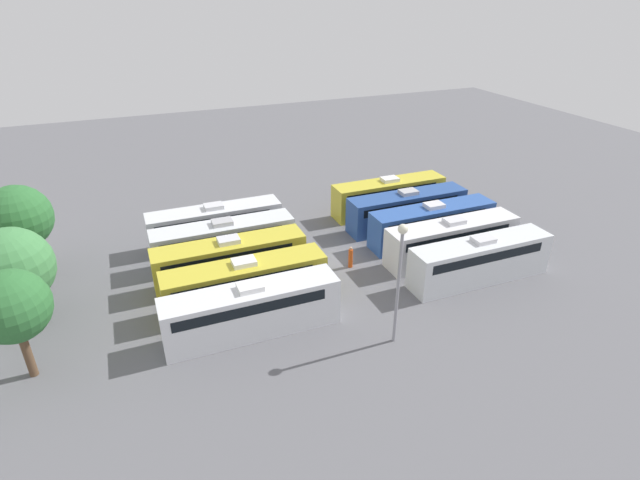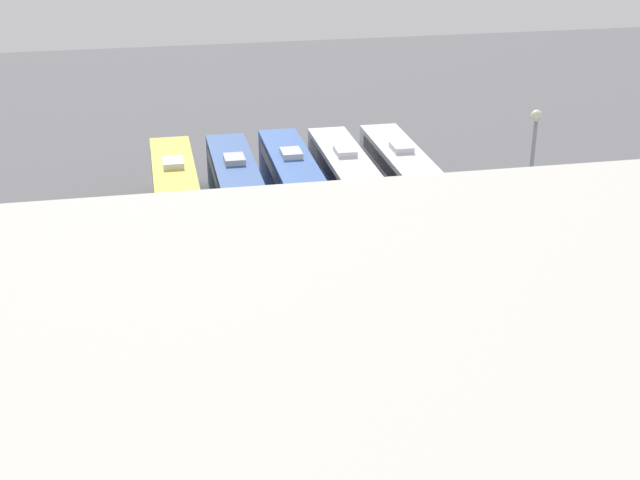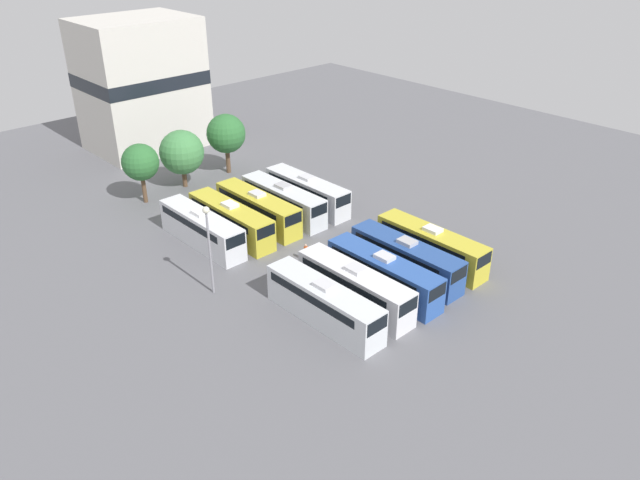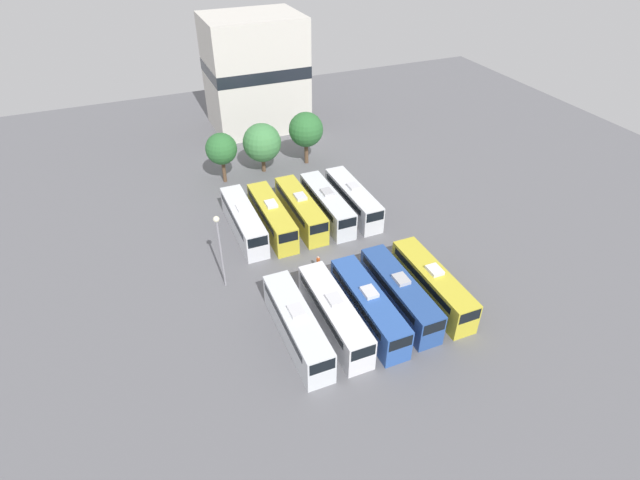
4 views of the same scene
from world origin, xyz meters
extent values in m
plane|color=slate|center=(0.00, 0.00, 0.00)|extent=(119.10, 119.10, 0.00)
cube|color=silver|center=(-6.98, -8.79, 1.64)|extent=(2.48, 11.42, 3.29)
cube|color=black|center=(-6.98, -8.50, 2.58)|extent=(2.52, 9.71, 0.72)
cube|color=black|center=(-6.98, -14.49, 2.56)|extent=(2.18, 0.08, 1.15)
cube|color=silver|center=(-6.98, -8.79, 3.46)|extent=(1.20, 1.60, 0.35)
cube|color=silver|center=(-3.41, -8.76, 1.64)|extent=(2.48, 11.42, 3.29)
cube|color=black|center=(-3.41, -8.47, 2.58)|extent=(2.52, 9.71, 0.72)
cube|color=black|center=(-3.41, -14.46, 2.56)|extent=(2.18, 0.08, 1.15)
cube|color=silver|center=(-3.41, -8.76, 3.46)|extent=(1.20, 1.60, 0.35)
cube|color=#2D56A8|center=(-0.12, -9.03, 1.64)|extent=(2.48, 11.42, 3.29)
cube|color=black|center=(-0.12, -8.75, 2.58)|extent=(2.52, 9.71, 0.72)
cube|color=black|center=(-0.12, -14.73, 2.56)|extent=(2.18, 0.08, 1.15)
cube|color=silver|center=(-0.12, -9.03, 3.46)|extent=(1.20, 1.60, 0.35)
cube|color=#284C93|center=(3.38, -8.60, 1.64)|extent=(2.48, 11.42, 3.29)
cube|color=black|center=(3.38, -8.31, 2.58)|extent=(2.52, 9.71, 0.72)
cube|color=black|center=(3.38, -14.30, 2.56)|extent=(2.18, 0.08, 1.15)
cube|color=#B2B2B7|center=(3.38, -8.60, 3.46)|extent=(1.20, 1.60, 0.35)
cube|color=gold|center=(6.97, -8.66, 1.64)|extent=(2.48, 11.42, 3.29)
cube|color=black|center=(6.97, -8.38, 2.58)|extent=(2.52, 9.71, 0.72)
cube|color=black|center=(6.97, -14.36, 2.56)|extent=(2.18, 0.08, 1.15)
cube|color=white|center=(6.97, -8.66, 3.46)|extent=(1.20, 1.60, 0.35)
cube|color=silver|center=(-6.79, 9.03, 1.64)|extent=(2.48, 11.42, 3.29)
cube|color=black|center=(-6.79, 9.31, 2.58)|extent=(2.52, 9.71, 0.72)
cube|color=black|center=(-6.79, 3.32, 2.56)|extent=(2.18, 0.08, 1.15)
cube|color=white|center=(-6.79, 9.03, 3.46)|extent=(1.20, 1.60, 0.35)
cube|color=gold|center=(-3.55, 8.60, 1.64)|extent=(2.48, 11.42, 3.29)
cube|color=black|center=(-3.55, 8.88, 2.58)|extent=(2.52, 9.71, 0.72)
cube|color=black|center=(-3.55, 2.90, 2.56)|extent=(2.18, 0.08, 1.15)
cube|color=white|center=(-3.55, 8.60, 3.46)|extent=(1.20, 1.60, 0.35)
cube|color=gold|center=(0.09, 8.84, 1.64)|extent=(2.48, 11.42, 3.29)
cube|color=black|center=(0.09, 9.12, 2.58)|extent=(2.52, 9.71, 0.72)
cube|color=black|center=(0.09, 3.14, 2.56)|extent=(2.18, 0.08, 1.15)
cube|color=silver|center=(0.09, 8.84, 3.46)|extent=(1.20, 1.60, 0.35)
cube|color=silver|center=(3.38, 8.60, 1.64)|extent=(2.48, 11.42, 3.29)
cube|color=black|center=(3.38, 8.89, 2.58)|extent=(2.52, 9.71, 0.72)
cube|color=black|center=(3.38, 2.90, 2.56)|extent=(2.18, 0.08, 1.15)
cube|color=#B2B2B7|center=(3.38, 8.60, 3.46)|extent=(1.20, 1.60, 0.35)
cube|color=silver|center=(6.82, 8.59, 1.64)|extent=(2.48, 11.42, 3.29)
cube|color=black|center=(6.82, 8.87, 2.58)|extent=(2.52, 9.71, 0.72)
cube|color=black|center=(6.82, 2.89, 2.56)|extent=(2.18, 0.08, 1.15)
cube|color=silver|center=(6.82, 8.59, 3.46)|extent=(1.20, 1.60, 0.35)
cylinder|color=#CC4C19|center=(-1.54, -0.51, 0.79)|extent=(0.36, 0.36, 1.58)
sphere|color=tan|center=(-1.54, -0.51, 1.70)|extent=(0.24, 0.24, 0.24)
cylinder|color=gray|center=(-11.09, 0.92, 3.90)|extent=(0.20, 0.20, 7.79)
sphere|color=#EAE5C6|center=(-11.09, 0.92, 7.97)|extent=(0.60, 0.60, 0.60)
cylinder|color=brown|center=(-5.90, 22.03, 1.69)|extent=(0.49, 0.49, 3.39)
sphere|color=#2D6B33|center=(-5.90, 22.03, 4.83)|extent=(4.14, 4.14, 4.14)
cylinder|color=brown|center=(-0.13, 22.86, 1.25)|extent=(0.54, 0.54, 2.50)
sphere|color=#428447|center=(-0.13, 22.86, 4.33)|extent=(5.23, 5.23, 5.23)
cylinder|color=brown|center=(6.36, 22.97, 1.71)|extent=(0.56, 0.56, 3.42)
sphere|color=#2D6B33|center=(6.36, 22.97, 5.11)|extent=(4.82, 4.82, 4.82)
cube|color=beige|center=(4.04, 38.85, 8.64)|extent=(14.63, 11.40, 17.28)
cube|color=black|center=(4.04, 38.85, 9.51)|extent=(14.69, 11.46, 1.80)
camera|label=1|loc=(-32.98, 14.95, 20.42)|focal=28.00mm
camera|label=2|loc=(8.34, 41.63, 20.45)|focal=50.00mm
camera|label=3|loc=(-35.63, -38.98, 29.78)|focal=35.00mm
camera|label=4|loc=(-17.05, -38.08, 33.21)|focal=28.00mm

